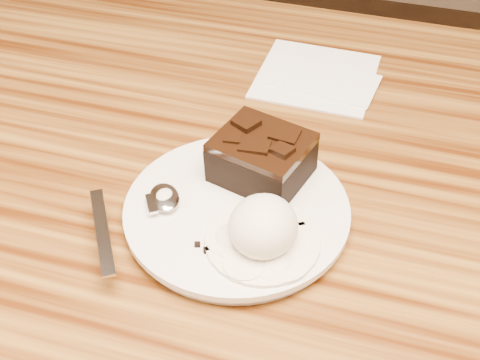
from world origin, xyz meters
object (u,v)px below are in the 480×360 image
(plate, at_px, (237,213))
(ice_cream_scoop, at_px, (263,226))
(napkin, at_px, (316,75))
(brownie, at_px, (262,160))
(spoon, at_px, (165,199))

(plate, bearing_deg, ice_cream_scoop, -46.48)
(ice_cream_scoop, distance_m, napkin, 0.29)
(plate, xyz_separation_m, brownie, (0.01, 0.05, 0.03))
(ice_cream_scoop, distance_m, spoon, 0.10)
(plate, distance_m, spoon, 0.07)
(plate, distance_m, ice_cream_scoop, 0.06)
(brownie, xyz_separation_m, ice_cream_scoop, (0.02, -0.08, 0.00))
(brownie, xyz_separation_m, spoon, (-0.07, -0.06, -0.01))
(plate, distance_m, napkin, 0.25)
(napkin, bearing_deg, plate, -94.94)
(brownie, relative_size, ice_cream_scoop, 1.32)
(ice_cream_scoop, height_order, napkin, ice_cream_scoop)
(napkin, bearing_deg, ice_cream_scoop, -87.66)
(brownie, height_order, napkin, brownie)
(brownie, distance_m, ice_cream_scoop, 0.09)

